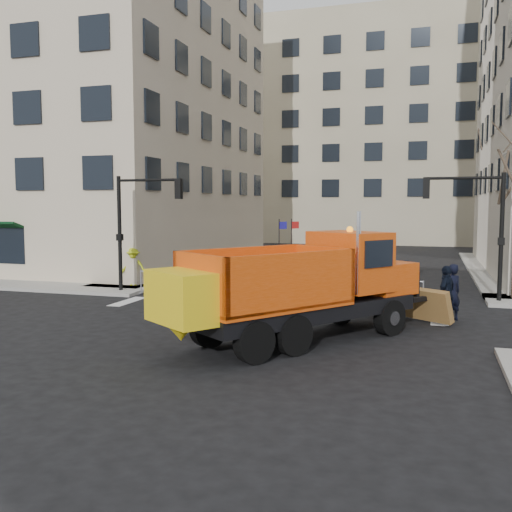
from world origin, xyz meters
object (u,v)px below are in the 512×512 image
(plow_truck, at_px, (298,285))
(newspaper_box, at_px, (378,285))
(cop_c, at_px, (446,294))
(worker, at_px, (133,267))
(cop_b, at_px, (405,287))
(cop_a, at_px, (452,292))

(plow_truck, distance_m, newspaper_box, 8.36)
(cop_c, xyz_separation_m, worker, (-14.49, 4.25, 0.07))
(cop_b, distance_m, cop_c, 1.99)
(plow_truck, height_order, cop_b, plow_truck)
(cop_a, xyz_separation_m, worker, (-14.68, 3.70, 0.06))
(cop_c, xyz_separation_m, newspaper_box, (-2.67, 3.95, -0.30))
(worker, distance_m, newspaper_box, 11.83)
(cop_a, distance_m, cop_c, 0.59)
(plow_truck, xyz_separation_m, cop_a, (4.49, 4.73, -0.73))
(cop_b, xyz_separation_m, cop_c, (1.44, -1.37, -0.01))
(plow_truck, bearing_deg, newspaper_box, 24.25)
(cop_c, bearing_deg, plow_truck, -23.44)
(plow_truck, relative_size, newspaper_box, 8.85)
(cop_a, relative_size, worker, 1.10)
(cop_c, height_order, newspaper_box, cop_c)
(plow_truck, height_order, cop_a, plow_truck)
(cop_b, bearing_deg, plow_truck, 79.37)
(plow_truck, distance_m, cop_c, 6.04)
(cop_c, relative_size, newspaper_box, 1.83)
(plow_truck, relative_size, worker, 5.29)
(cop_b, distance_m, newspaper_box, 2.88)
(plow_truck, distance_m, cop_a, 6.56)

